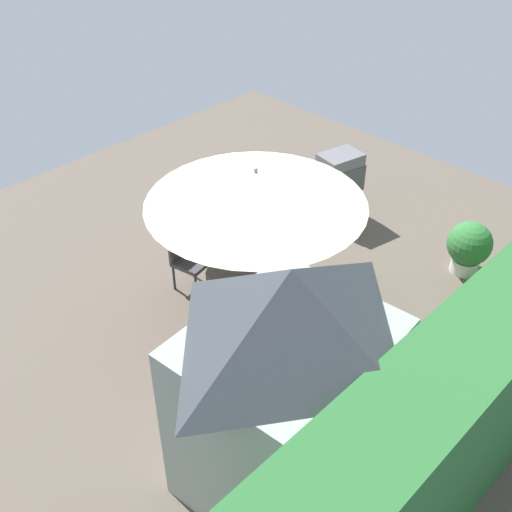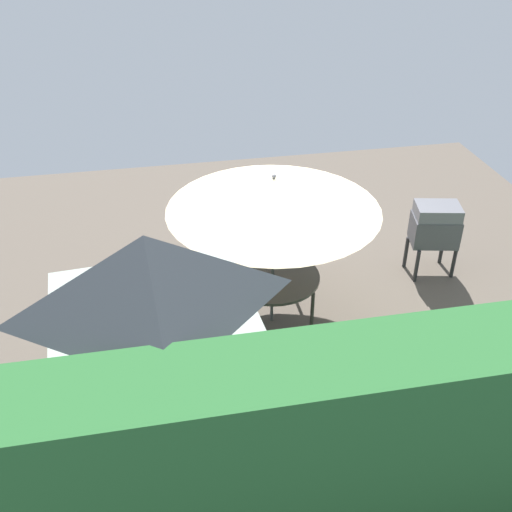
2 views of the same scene
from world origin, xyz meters
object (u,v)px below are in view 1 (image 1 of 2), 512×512
(chair_near_shed, at_px, (187,256))
(potted_plant_by_shed, at_px, (469,246))
(chair_far_side, at_px, (337,323))
(garden_shed, at_px, (287,383))
(patio_umbrella, at_px, (256,188))
(patio_table, at_px, (256,273))
(bbq_grill, at_px, (339,173))

(chair_near_shed, relative_size, potted_plant_by_shed, 1.07)
(chair_far_side, bearing_deg, chair_near_shed, -80.84)
(chair_near_shed, bearing_deg, potted_plant_by_shed, 138.77)
(garden_shed, relative_size, patio_umbrella, 1.00)
(garden_shed, relative_size, chair_far_side, 3.06)
(potted_plant_by_shed, bearing_deg, chair_near_shed, -41.23)
(patio_table, relative_size, chair_near_shed, 1.46)
(chair_far_side, bearing_deg, potted_plant_by_shed, 173.29)
(patio_table, distance_m, chair_far_side, 1.30)
(bbq_grill, distance_m, potted_plant_by_shed, 2.38)
(chair_far_side, bearing_deg, patio_table, -82.89)
(patio_umbrella, distance_m, chair_near_shed, 1.91)
(patio_table, xyz_separation_m, chair_near_shed, (0.23, -1.15, -0.20))
(patio_umbrella, distance_m, chair_far_side, 1.97)
(chair_near_shed, distance_m, chair_far_side, 2.46)
(garden_shed, distance_m, patio_table, 2.67)
(garden_shed, xyz_separation_m, bbq_grill, (-4.37, -2.75, -0.56))
(garden_shed, xyz_separation_m, potted_plant_by_shed, (-4.54, -0.40, -0.95))
(garden_shed, distance_m, patio_umbrella, 2.66)
(patio_umbrella, height_order, chair_near_shed, patio_umbrella)
(patio_table, xyz_separation_m, bbq_grill, (-2.73, -0.75, 0.13))
(bbq_grill, distance_m, chair_near_shed, 3.01)
(patio_table, distance_m, potted_plant_by_shed, 3.32)
(chair_near_shed, relative_size, chair_far_side, 1.00)
(garden_shed, height_order, chair_near_shed, garden_shed)
(patio_umbrella, height_order, bbq_grill, patio_umbrella)
(patio_umbrella, bearing_deg, potted_plant_by_shed, 151.20)
(garden_shed, relative_size, patio_table, 2.11)
(chair_near_shed, xyz_separation_m, chair_far_side, (-0.39, 2.43, 0.00))
(patio_umbrella, relative_size, chair_far_side, 3.08)
(garden_shed, bearing_deg, patio_table, -129.24)
(patio_table, bearing_deg, garden_shed, 50.76)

